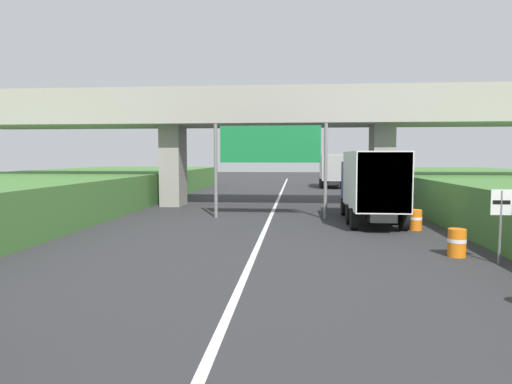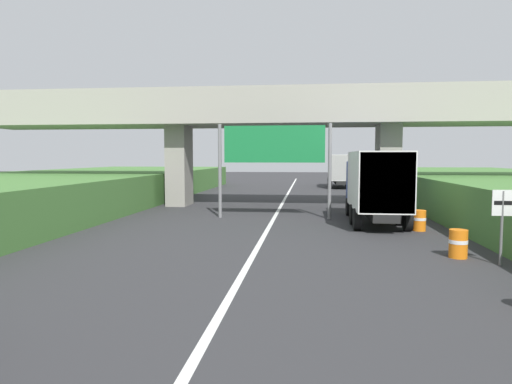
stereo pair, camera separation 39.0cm
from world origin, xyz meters
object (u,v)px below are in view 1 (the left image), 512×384
Objects in this scene: overhead_highway_sign at (270,150)px; truck_blue at (371,183)px; construction_barrel_3 at (415,220)px; speed_limit_sign at (501,215)px; construction_barrel_2 at (457,242)px; truck_green at (331,169)px; construction_barrel_4 at (394,207)px; construction_barrel_5 at (376,198)px.

overhead_highway_sign is 5.36m from truck_blue.
truck_blue is at bearing 126.95° from construction_barrel_3.
overhead_highway_sign is at bearing 127.61° from speed_limit_sign.
construction_barrel_2 and construction_barrel_3 have the same top height.
truck_blue is (-0.11, -26.52, 0.00)m from truck_green.
speed_limit_sign is 1.65m from construction_barrel_2.
construction_barrel_2 is 10.70m from construction_barrel_4.
construction_barrel_2 is at bearing -53.24° from overhead_highway_sign.
construction_barrel_5 is at bearing 47.78° from overhead_highway_sign.
overhead_highway_sign reaches higher than construction_barrel_3.
overhead_highway_sign is 6.53× the size of construction_barrel_5.
overhead_highway_sign reaches higher than construction_barrel_2.
construction_barrel_4 and construction_barrel_5 have the same top height.
construction_barrel_3 is at bearing -92.12° from construction_barrel_4.
speed_limit_sign is at bearing -45.29° from construction_barrel_2.
speed_limit_sign reaches higher than construction_barrel_2.
construction_barrel_5 is (0.14, 10.70, 0.00)m from construction_barrel_3.
construction_barrel_5 is at bearing 89.25° from construction_barrel_3.
truck_blue is 3.03m from construction_barrel_3.
truck_blue is 7.76m from construction_barrel_2.
construction_barrel_4 is at bearing -89.38° from construction_barrel_5.
speed_limit_sign is at bearing -73.72° from truck_blue.
speed_limit_sign is at bearing -82.21° from construction_barrel_3.
construction_barrel_4 is (1.68, -23.28, -1.47)m from truck_green.
construction_barrel_4 is at bearing -85.87° from truck_green.
construction_barrel_2 is at bearing -87.59° from truck_green.
truck_green is at bearing 78.69° from overhead_highway_sign.
truck_green is at bearing 95.17° from construction_barrel_5.
truck_green is (5.06, 25.30, -1.64)m from overhead_highway_sign.
overhead_highway_sign is 10.42m from construction_barrel_5.
truck_blue is at bearing -118.92° from construction_barrel_4.
speed_limit_sign is 0.31× the size of truck_blue.
speed_limit_sign is 11.68m from construction_barrel_4.
truck_green reaches higher than construction_barrel_2.
speed_limit_sign is at bearing -86.75° from construction_barrel_4.
truck_blue is (4.95, -1.22, -1.64)m from overhead_highway_sign.
construction_barrel_5 is (-0.72, 16.97, -1.02)m from speed_limit_sign.
truck_blue is 3.98m from construction_barrel_4.
construction_barrel_5 is (-0.06, 5.35, 0.00)m from construction_barrel_4.
construction_barrel_4 is 1.00× the size of construction_barrel_5.
construction_barrel_3 is (0.05, 5.35, 0.00)m from construction_barrel_2.
speed_limit_sign reaches higher than construction_barrel_4.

